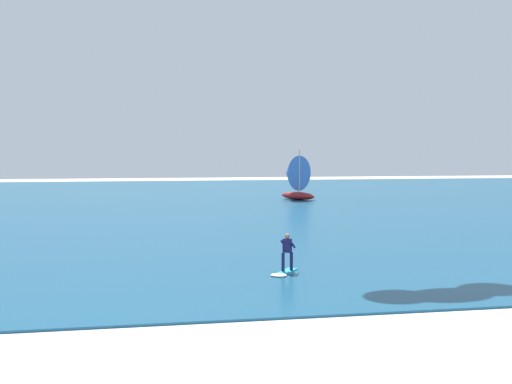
% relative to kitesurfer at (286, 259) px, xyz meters
% --- Properties ---
extents(ocean, '(160.00, 90.00, 0.10)m').
position_rel_kitesurfer_xyz_m(ocean, '(-1.35, 38.36, -0.65)').
color(ocean, navy).
rests_on(ocean, ground).
extents(shoreline_foam, '(87.64, 2.56, 0.01)m').
position_rel_kitesurfer_xyz_m(shoreline_foam, '(-3.77, -6.88, -0.70)').
color(shoreline_foam, white).
rests_on(shoreline_foam, ground).
extents(kitesurfer, '(1.59, 1.92, 1.67)m').
position_rel_kitesurfer_xyz_m(kitesurfer, '(0.00, 0.00, 0.00)').
color(kitesurfer, '#26B2CC').
rests_on(kitesurfer, ocean).
extents(sailboat_far_left, '(4.53, 4.87, 5.41)m').
position_rel_kitesurfer_xyz_m(sailboat_far_left, '(9.64, 38.27, 1.87)').
color(sailboat_far_left, maroon).
rests_on(sailboat_far_left, ocean).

